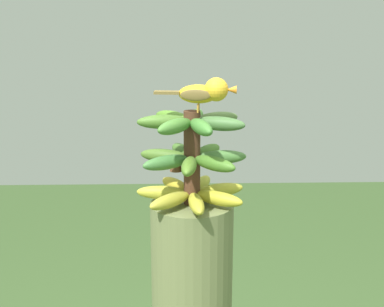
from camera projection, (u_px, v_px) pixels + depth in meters
banana_bunch at (192, 158)px, 1.46m from camera, size 0.31×0.31×0.26m
perched_bird at (206, 92)px, 1.40m from camera, size 0.07×0.22×0.09m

